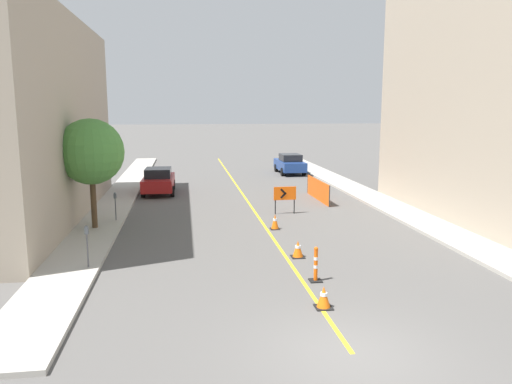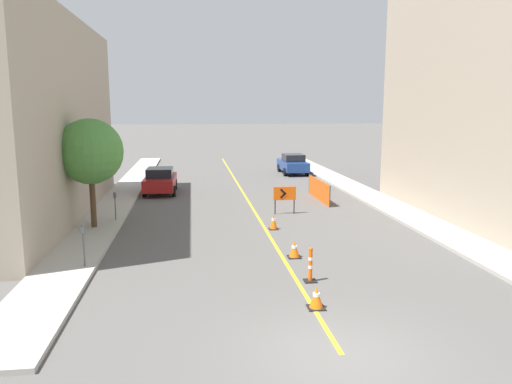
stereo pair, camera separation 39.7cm
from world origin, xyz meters
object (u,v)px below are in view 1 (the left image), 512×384
(traffic_cone_third, at_px, (275,222))
(parking_meter_near_curb, at_px, (87,238))
(traffic_cone_second, at_px, (298,249))
(parked_car_curb_mid, at_px, (290,164))
(arrow_barricade_primary, at_px, (285,195))
(parked_car_curb_near, at_px, (159,181))
(street_tree_left_near, at_px, (91,152))
(parking_meter_far_curb, at_px, (115,201))
(delineator_post_front, at_px, (316,267))
(traffic_cone_nearest, at_px, (324,297))

(traffic_cone_third, distance_m, parking_meter_near_curb, 8.49)
(traffic_cone_second, height_order, parked_car_curb_mid, parked_car_curb_mid)
(traffic_cone_third, xyz_separation_m, parking_meter_near_curb, (-7.02, -4.70, 0.78))
(parking_meter_near_curb, bearing_deg, arrow_barricade_primary, 43.83)
(traffic_cone_second, xyz_separation_m, parked_car_curb_near, (-5.51, 14.27, 0.50))
(parking_meter_near_curb, xyz_separation_m, street_tree_left_near, (-0.72, 5.57, 2.29))
(parked_car_curb_mid, distance_m, parking_meter_far_curb, 19.61)
(delineator_post_front, distance_m, street_tree_left_near, 11.24)
(traffic_cone_third, distance_m, arrow_barricade_primary, 3.30)
(parking_meter_near_curb, bearing_deg, parked_car_curb_mid, 63.07)
(traffic_cone_second, bearing_deg, delineator_post_front, -90.45)
(traffic_cone_third, height_order, parking_meter_near_curb, parking_meter_near_curb)
(traffic_cone_third, relative_size, arrow_barricade_primary, 0.49)
(traffic_cone_second, bearing_deg, parked_car_curb_mid, 78.65)
(delineator_post_front, bearing_deg, parking_meter_far_curb, 128.57)
(delineator_post_front, height_order, arrow_barricade_primary, arrow_barricade_primary)
(arrow_barricade_primary, height_order, parked_car_curb_mid, parked_car_curb_mid)
(parking_meter_far_curb, bearing_deg, traffic_cone_third, -17.13)
(traffic_cone_nearest, bearing_deg, parked_car_curb_mid, 79.82)
(parking_meter_far_curb, bearing_deg, arrow_barricade_primary, 6.32)
(parked_car_curb_near, relative_size, street_tree_left_near, 0.93)
(delineator_post_front, xyz_separation_m, arrow_barricade_primary, (1.02, 9.75, 0.52))
(delineator_post_front, distance_m, parking_meter_far_curb, 11.34)
(parked_car_curb_mid, xyz_separation_m, parking_meter_near_curb, (-11.54, -22.72, 0.31))
(street_tree_left_near, bearing_deg, parked_car_curb_near, 76.00)
(parked_car_curb_near, height_order, parking_meter_near_curb, parked_car_curb_near)
(delineator_post_front, height_order, parked_car_curb_near, parked_car_curb_near)
(traffic_cone_second, xyz_separation_m, arrow_barricade_primary, (1.00, 7.25, 0.68))
(traffic_cone_nearest, xyz_separation_m, parked_car_curb_mid, (4.80, 26.74, 0.51))
(traffic_cone_third, relative_size, delineator_post_front, 0.62)
(traffic_cone_second, bearing_deg, traffic_cone_third, 90.79)
(traffic_cone_third, relative_size, parked_car_curb_mid, 0.16)
(arrow_barricade_primary, distance_m, parking_meter_far_curb, 8.13)
(traffic_cone_second, distance_m, street_tree_left_near, 9.81)
(arrow_barricade_primary, bearing_deg, street_tree_left_near, -168.16)
(arrow_barricade_primary, height_order, street_tree_left_near, street_tree_left_near)
(traffic_cone_second, relative_size, parking_meter_near_curb, 0.44)
(arrow_barricade_primary, bearing_deg, parking_meter_near_curb, -138.29)
(parked_car_curb_mid, xyz_separation_m, street_tree_left_near, (-12.26, -17.15, 2.60))
(traffic_cone_third, xyz_separation_m, delineator_post_front, (0.04, -6.69, 0.13))
(traffic_cone_second, xyz_separation_m, parked_car_curb_mid, (4.46, 22.21, 0.50))
(street_tree_left_near, bearing_deg, traffic_cone_nearest, -52.13)
(traffic_cone_second, height_order, traffic_cone_third, traffic_cone_third)
(parking_meter_far_curb, distance_m, street_tree_left_near, 2.77)
(traffic_cone_second, height_order, parking_meter_near_curb, parking_meter_near_curb)
(parked_car_curb_near, distance_m, parked_car_curb_mid, 12.75)
(parked_car_curb_near, bearing_deg, traffic_cone_second, -67.44)
(traffic_cone_third, relative_size, parking_meter_far_curb, 0.52)
(parked_car_curb_near, bearing_deg, traffic_cone_nearest, -73.18)
(traffic_cone_third, height_order, parked_car_curb_near, parked_car_curb_near)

